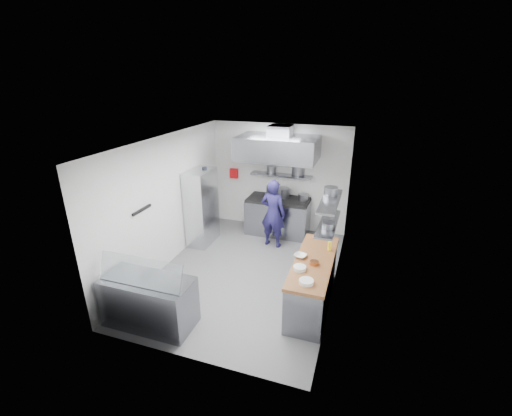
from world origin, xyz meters
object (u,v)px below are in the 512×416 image
(display_case, at_px, (149,302))
(wire_rack, at_px, (202,207))
(gas_range, at_px, (278,217))
(chef, at_px, (273,213))

(display_case, bearing_deg, wire_rack, 99.98)
(gas_range, height_order, wire_rack, wire_rack)
(chef, distance_m, wire_rack, 1.74)
(gas_range, height_order, chef, chef)
(display_case, bearing_deg, gas_range, 74.98)
(wire_rack, bearing_deg, gas_range, 33.74)
(gas_range, distance_m, chef, 0.82)
(chef, relative_size, wire_rack, 0.91)
(chef, bearing_deg, display_case, 78.72)
(gas_range, distance_m, wire_rack, 2.02)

